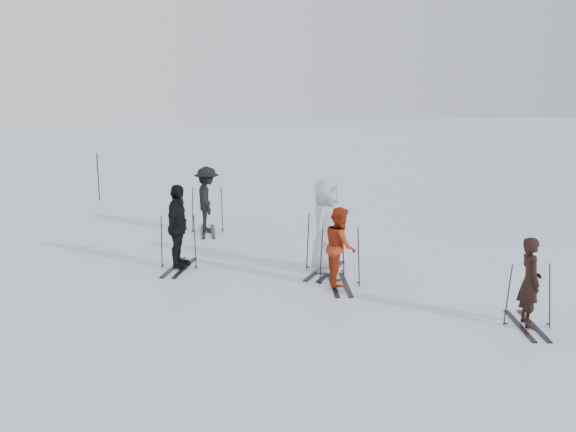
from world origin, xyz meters
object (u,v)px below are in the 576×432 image
object	(u,v)px
skier_near_dark	(530,283)
skier_red	(340,247)
skier_grey	(326,226)
skier_uphill_left	(178,228)
piste_marker	(98,177)
skier_uphill_far	(207,200)

from	to	relation	value
skier_near_dark	skier_red	bearing A→B (deg)	53.95
skier_grey	skier_uphill_left	bearing A→B (deg)	107.32
piste_marker	skier_uphill_left	bearing A→B (deg)	-83.83
skier_near_dark	skier_uphill_left	distance (m)	7.38
skier_red	skier_near_dark	bearing A→B (deg)	-129.85
skier_near_dark	skier_uphill_far	xyz separation A→B (m)	(-3.42, 8.92, 0.15)
skier_grey	piste_marker	distance (m)	11.77
skier_near_dark	skier_red	world-z (taller)	skier_red
skier_uphill_left	skier_uphill_far	size ratio (longest dim) A/B	1.03
skier_uphill_left	skier_red	bearing A→B (deg)	-102.38
skier_grey	skier_near_dark	bearing A→B (deg)	-113.90
skier_near_dark	piste_marker	distance (m)	16.37
skier_red	skier_uphill_left	world-z (taller)	skier_uphill_left
skier_near_dark	skier_red	size ratio (longest dim) A/B	0.95
skier_red	skier_uphill_far	bearing A→B (deg)	31.46
skier_uphill_left	piste_marker	distance (m)	9.77
piste_marker	skier_red	bearing A→B (deg)	-72.19
skier_red	piste_marker	xyz separation A→B (m)	(-3.89, 12.09, 0.06)
skier_near_dark	skier_uphill_far	distance (m)	9.56
skier_uphill_far	skier_grey	bearing A→B (deg)	-150.14
skier_uphill_far	piste_marker	world-z (taller)	skier_uphill_far
skier_grey	piste_marker	world-z (taller)	skier_grey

